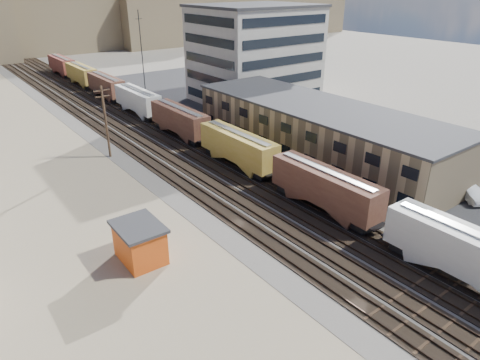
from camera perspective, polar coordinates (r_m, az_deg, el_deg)
ground at (r=38.25m, az=22.02°, el=-13.12°), size 300.00×300.00×0.00m
ballast_bed at (r=72.89m, az=-13.02°, el=6.44°), size 18.00×200.00×0.06m
dirt_yard at (r=58.57m, az=-26.55°, el=-0.32°), size 24.00×180.00×0.03m
asphalt_lot at (r=73.09m, az=8.13°, el=6.88°), size 26.00×120.00×0.04m
rail_tracks at (r=72.66m, az=-13.42°, el=6.41°), size 11.40×200.00×0.24m
freight_train at (r=74.74m, az=-10.99°, el=9.30°), size 3.00×119.74×4.46m
warehouse at (r=60.60m, az=10.28°, el=6.52°), size 12.40×40.40×7.25m
office_tower at (r=89.31m, az=1.95°, el=16.50°), size 22.60×18.60×18.45m
utility_pole_north at (r=61.25m, az=-17.48°, el=7.58°), size 2.20×0.32×10.00m
radio_mast at (r=82.03m, az=-12.84°, el=15.06°), size 1.20×0.16×18.00m
maintenance_shed at (r=38.66m, az=-13.21°, el=-8.06°), size 3.76×4.84×3.52m
parked_car_white at (r=54.70m, az=28.32°, el=-1.55°), size 3.86×4.88×1.55m
parked_car_blue at (r=85.40m, az=1.83°, el=10.29°), size 4.94×6.12×1.55m
parked_car_far at (r=86.84m, az=4.17°, el=10.53°), size 2.97×5.21×1.67m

